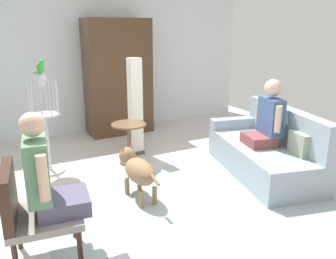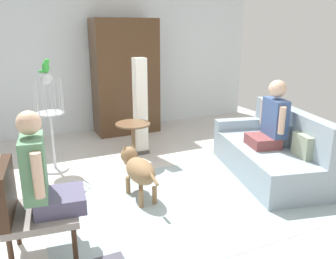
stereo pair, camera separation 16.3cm
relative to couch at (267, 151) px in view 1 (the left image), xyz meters
name	(u,v)px [view 1 (the left image)]	position (x,y,z in m)	size (l,w,h in m)	color
ground_plane	(167,196)	(-1.53, 0.00, -0.31)	(7.44, 7.44, 0.00)	beige
back_wall	(88,63)	(-1.53, 3.16, 0.98)	(6.55, 0.12, 2.56)	silver
area_rug	(186,201)	(-1.40, -0.22, -0.30)	(3.11, 2.09, 0.01)	#9EB2B7
couch	(267,151)	(0.00, 0.00, 0.00)	(1.26, 1.98, 0.89)	#8EA0AD
armchair	(29,208)	(-3.08, -0.52, 0.20)	(0.65, 0.64, 0.87)	#382316
person_on_couch	(267,118)	(-0.04, -0.01, 0.47)	(0.50, 0.55, 0.87)	brown
person_on_armchair	(46,176)	(-2.92, -0.53, 0.46)	(0.52, 0.55, 0.87)	#504C6A
round_end_table	(130,138)	(-1.53, 1.18, 0.09)	(0.50, 0.50, 0.60)	brown
dog	(138,169)	(-1.84, 0.14, 0.05)	(0.31, 0.88, 0.56)	olive
bird_cage_stand	(46,126)	(-2.63, 1.38, 0.36)	(0.38, 0.38, 1.36)	silver
parrot	(40,67)	(-2.62, 1.38, 1.14)	(0.17, 0.10, 0.18)	green
column_lamp	(135,108)	(-1.29, 1.52, 0.44)	(0.20, 0.20, 1.49)	#4C4742
armoire_cabinet	(118,77)	(-1.11, 2.75, 0.74)	(1.16, 0.56, 2.08)	#4C331E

